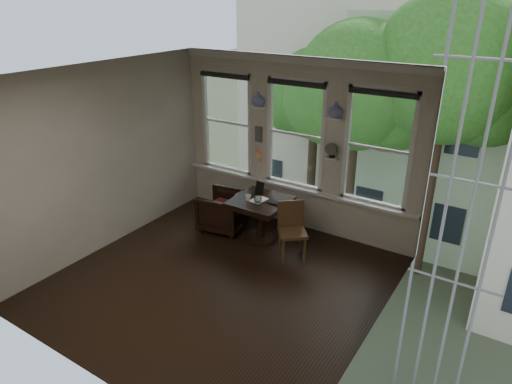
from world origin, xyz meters
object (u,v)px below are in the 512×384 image
Objects in this scene: mug at (248,198)px; side_chair_right at (293,232)px; laptop at (275,204)px; table at (260,220)px; armchair_left at (223,211)px.

side_chair_right is at bearing -6.42° from mug.
mug is (-0.48, -0.09, 0.03)m from laptop.
table is 0.79m from side_chair_right.
side_chair_right is 0.98m from mug.
table reaches higher than armchair_left.
mug reaches higher than armchair_left.
laptop is at bearing 10.28° from mug.
table is at bearing 38.31° from mug.
armchair_left is 0.77m from mug.
side_chair_right is (1.53, -0.21, 0.11)m from armchair_left.
mug is at bearing 133.51° from side_chair_right.
mug is (-0.91, 0.10, 0.34)m from side_chair_right.
armchair_left is 1.17m from laptop.
side_chair_right is 9.02× the size of mug.
table is at bearing 122.61° from side_chair_right.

